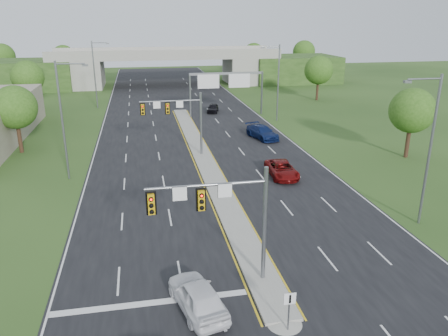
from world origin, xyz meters
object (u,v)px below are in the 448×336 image
Objects in this scene: car_white at (197,296)px; signal_mast_far at (180,114)px; car_far_c at (213,108)px; signal_mast_near at (225,210)px; sign_gantry at (226,82)px; car_far_a at (282,169)px; car_far_b at (262,132)px; keep_right_sign at (289,305)px; overpass at (167,69)px.

signal_mast_far is at bearing -107.61° from car_white.
signal_mast_far is at bearing -92.80° from car_far_c.
signal_mast_near is 1.42× the size of car_white.
car_far_c is (7.42, 47.91, -4.02)m from signal_mast_near.
sign_gantry is 28.67m from car_far_a.
sign_gantry is 2.07× the size of car_far_b.
sign_gantry reaches higher than car_white.
signal_mast_far is 29.71m from keep_right_sign.
sign_gantry is at bearing -116.64° from car_white.
car_far_c is (5.16, 52.36, -0.81)m from keep_right_sign.
signal_mast_far reaches higher than car_far_b.
car_white is (-4.11, -82.00, -2.69)m from overpass.
keep_right_sign reaches higher than car_far_b.
sign_gantry is at bearing -47.21° from car_far_c.
car_far_b is 1.39× the size of car_far_c.
car_white is (-10.79, -46.92, -4.38)m from sign_gantry.
keep_right_sign is at bearing -85.61° from signal_mast_far.
car_far_c is at bearing 94.02° from car_far_a.
sign_gantry reaches higher than car_far_b.
overpass is at bearing 84.86° from car_far_b.
signal_mast_far is 1.25× the size of car_far_b.
car_far_c is at bearing -80.89° from overpass.
signal_mast_near is 1.74× the size of car_far_c.
keep_right_sign is 0.19× the size of sign_gantry.
signal_mast_near is 4.70m from car_white.
signal_mast_near is 25.00m from signal_mast_far.
signal_mast_far is at bearing -167.56° from car_far_b.
car_far_a is (8.86, -8.32, -3.98)m from signal_mast_far.
car_white is 0.88× the size of car_far_b.
sign_gantry is 2.22× the size of car_far_a.
car_white is 1.23× the size of car_far_c.
car_white is at bearing -126.27° from car_far_b.
car_far_c is (7.42, 22.91, -4.02)m from signal_mast_far.
sign_gantry is at bearing 91.20° from car_far_a.
car_far_a is (-0.09, -28.31, -4.50)m from sign_gantry.
signal_mast_near is 0.60× the size of sign_gantry.
keep_right_sign is (2.26, -4.45, -3.21)m from signal_mast_near.
signal_mast_near is 1.25× the size of car_far_b.
signal_mast_far is 1.34× the size of car_far_a.
car_far_a is at bearing -84.06° from overpass.
signal_mast_near and signal_mast_far have the same top height.
keep_right_sign is 22.15m from car_far_a.
overpass reaches higher than car_far_a.
car_white is 50.69m from car_far_c.
sign_gantry reaches higher than car_far_c.
overpass is 15.36× the size of car_far_a.
overpass is 16.23× the size of car_white.
signal_mast_near reaches higher than car_far_b.
car_far_b is at bearing 83.28° from car_far_a.
signal_mast_far is at bearing -114.11° from sign_gantry.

